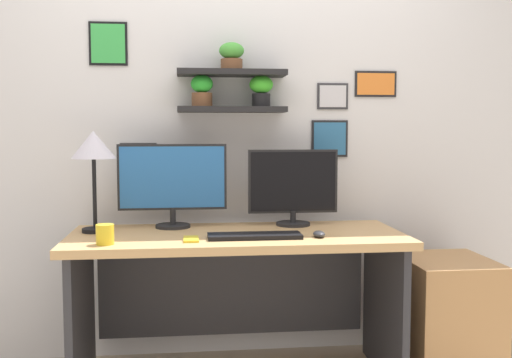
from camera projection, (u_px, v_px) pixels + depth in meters
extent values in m
cube|color=silver|center=(230.00, 113.00, 3.33)|extent=(4.40, 0.04, 2.70)
cube|color=black|center=(232.00, 110.00, 3.21)|extent=(0.58, 0.20, 0.03)
cube|color=black|center=(232.00, 73.00, 3.19)|extent=(0.58, 0.20, 0.03)
cylinder|color=brown|center=(202.00, 100.00, 3.18)|extent=(0.11, 0.11, 0.07)
ellipsoid|color=green|center=(202.00, 84.00, 3.18)|extent=(0.12, 0.12, 0.10)
cylinder|color=black|center=(261.00, 100.00, 3.22)|extent=(0.10, 0.10, 0.07)
ellipsoid|color=green|center=(261.00, 84.00, 3.21)|extent=(0.13, 0.13, 0.10)
cylinder|color=brown|center=(232.00, 65.00, 3.19)|extent=(0.12, 0.12, 0.06)
ellipsoid|color=green|center=(232.00, 51.00, 3.18)|extent=(0.13, 0.13, 0.09)
cube|color=black|center=(375.00, 84.00, 3.38)|extent=(0.24, 0.02, 0.15)
cube|color=orange|center=(376.00, 84.00, 3.38)|extent=(0.22, 0.00, 0.12)
cube|color=#2D2D33|center=(138.00, 162.00, 3.27)|extent=(0.20, 0.02, 0.21)
cube|color=green|center=(138.00, 162.00, 3.26)|extent=(0.17, 0.00, 0.19)
cube|color=black|center=(329.00, 139.00, 3.38)|extent=(0.21, 0.02, 0.21)
cube|color=teal|center=(330.00, 139.00, 3.37)|extent=(0.18, 0.00, 0.18)
cube|color=black|center=(108.00, 44.00, 3.20)|extent=(0.20, 0.02, 0.23)
cube|color=green|center=(108.00, 43.00, 3.19)|extent=(0.18, 0.00, 0.21)
cube|color=#2D2D33|center=(332.00, 96.00, 3.36)|extent=(0.18, 0.02, 0.15)
cube|color=silver|center=(333.00, 96.00, 3.35)|extent=(0.15, 0.00, 0.12)
cube|color=tan|center=(237.00, 237.00, 2.94)|extent=(1.63, 0.68, 0.04)
cube|color=#2D2D33|center=(81.00, 317.00, 2.89)|extent=(0.04, 0.62, 0.71)
cube|color=#2D2D33|center=(385.00, 307.00, 3.06)|extent=(0.04, 0.62, 0.71)
cube|color=#2D2D33|center=(233.00, 289.00, 3.27)|extent=(1.43, 0.02, 0.50)
cylinder|color=black|center=(173.00, 226.00, 3.11)|extent=(0.18, 0.18, 0.02)
cylinder|color=black|center=(173.00, 216.00, 3.11)|extent=(0.03, 0.03, 0.09)
cube|color=black|center=(172.00, 177.00, 3.10)|extent=(0.56, 0.02, 0.34)
cube|color=#2866B2|center=(172.00, 177.00, 3.09)|extent=(0.54, 0.00, 0.32)
cylinder|color=black|center=(293.00, 224.00, 3.18)|extent=(0.18, 0.18, 0.02)
cylinder|color=black|center=(293.00, 217.00, 3.18)|extent=(0.03, 0.03, 0.06)
cube|color=black|center=(293.00, 181.00, 3.17)|extent=(0.48, 0.02, 0.34)
cube|color=black|center=(293.00, 181.00, 3.16)|extent=(0.45, 0.00, 0.31)
cube|color=black|center=(255.00, 236.00, 2.81)|extent=(0.44, 0.14, 0.02)
ellipsoid|color=#2D2D33|center=(319.00, 234.00, 2.83)|extent=(0.06, 0.09, 0.03)
cylinder|color=black|center=(95.00, 230.00, 2.97)|extent=(0.13, 0.13, 0.02)
cylinder|color=black|center=(95.00, 193.00, 2.96)|extent=(0.02, 0.02, 0.35)
cone|color=silver|center=(93.00, 145.00, 2.94)|extent=(0.22, 0.22, 0.14)
cube|color=yellow|center=(191.00, 239.00, 2.76)|extent=(0.07, 0.14, 0.01)
cylinder|color=yellow|center=(105.00, 234.00, 2.65)|extent=(0.08, 0.08, 0.09)
cube|color=tan|center=(447.00, 314.00, 3.13)|extent=(0.44, 0.50, 0.59)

